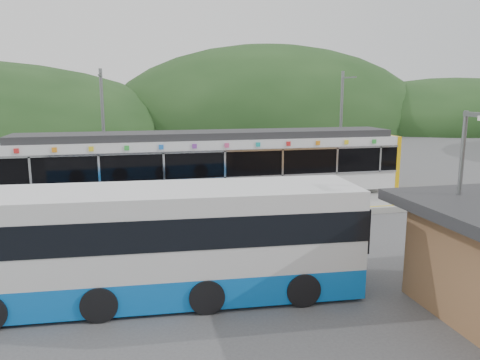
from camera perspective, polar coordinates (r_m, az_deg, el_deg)
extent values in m
plane|color=#4C4C4F|center=(19.67, 3.90, -6.39)|extent=(120.00, 120.00, 0.00)
ellipsoid|color=#1E3D19|center=(75.35, 3.51, 6.29)|extent=(52.00, 39.00, 26.00)
ellipsoid|color=#1E3D19|center=(83.32, 24.36, 5.79)|extent=(44.00, 33.00, 16.00)
cube|color=#9E9E99|center=(22.69, 1.46, -3.65)|extent=(26.00, 3.20, 0.30)
cube|color=yellow|center=(21.43, 2.34, -4.09)|extent=(26.00, 0.10, 0.01)
cube|color=black|center=(24.66, -17.52, -2.63)|extent=(3.20, 2.20, 0.56)
cube|color=black|center=(26.53, 9.26, -1.34)|extent=(3.20, 2.20, 0.56)
cube|color=silver|center=(24.75, -3.65, -0.35)|extent=(20.00, 2.90, 0.92)
cube|color=black|center=(24.55, -3.68, 2.37)|extent=(20.00, 2.96, 1.45)
cube|color=silver|center=(23.20, -3.04, 0.20)|extent=(20.00, 0.05, 0.10)
cube|color=silver|center=(22.99, -3.08, 3.51)|extent=(20.00, 0.05, 0.10)
cube|color=silver|center=(24.43, -3.71, 4.57)|extent=(20.00, 2.90, 0.45)
cube|color=#2D2D30|center=(24.39, -3.72, 5.52)|extent=(19.40, 2.50, 0.36)
cube|color=#EBB10C|center=(28.08, 17.16, 2.29)|extent=(0.24, 2.92, 3.00)
cube|color=black|center=(25.02, -27.12, 0.61)|extent=(0.20, 2.92, 3.00)
cube|color=silver|center=(23.18, -24.22, 0.95)|extent=(0.10, 0.05, 1.35)
cube|color=silver|center=(22.79, -16.80, 1.28)|extent=(0.10, 0.05, 1.35)
cube|color=silver|center=(22.79, -9.26, 1.60)|extent=(0.10, 0.05, 1.35)
cube|color=silver|center=(23.18, -1.84, 1.89)|extent=(0.10, 0.05, 1.35)
cube|color=silver|center=(23.94, 5.22, 2.13)|extent=(0.10, 0.05, 1.35)
cube|color=silver|center=(25.05, 11.75, 2.33)|extent=(0.10, 0.05, 1.35)
cube|color=silver|center=(26.19, 16.73, 2.46)|extent=(0.10, 0.05, 1.35)
cube|color=red|center=(23.16, -25.61, 3.22)|extent=(0.22, 0.04, 0.22)
cube|color=orange|center=(22.87, -21.69, 3.43)|extent=(0.22, 0.04, 0.22)
cube|color=yellow|center=(22.69, -17.69, 3.63)|extent=(0.22, 0.04, 0.22)
cube|color=green|center=(22.62, -13.64, 3.82)|extent=(0.22, 0.04, 0.22)
cube|color=blue|center=(22.66, -9.59, 3.98)|extent=(0.22, 0.04, 0.22)
cube|color=purple|center=(22.82, -5.57, 4.12)|extent=(0.22, 0.04, 0.22)
cube|color=#E54C8C|center=(23.08, -1.62, 4.25)|extent=(0.22, 0.04, 0.22)
cube|color=#19A5A5|center=(23.45, 2.23, 4.34)|extent=(0.22, 0.04, 0.22)
cube|color=red|center=(23.93, 5.93, 4.42)|extent=(0.22, 0.04, 0.22)
cube|color=orange|center=(24.49, 9.48, 4.48)|extent=(0.22, 0.04, 0.22)
cube|color=yellow|center=(25.15, 12.86, 4.52)|extent=(0.22, 0.04, 0.22)
cube|color=green|center=(25.89, 16.06, 4.54)|extent=(0.22, 0.04, 0.22)
cylinder|color=slate|center=(26.69, -16.28, 5.39)|extent=(0.18, 0.18, 7.00)
cube|color=slate|center=(25.81, -16.73, 12.10)|extent=(0.08, 1.80, 0.08)
cylinder|color=slate|center=(29.47, 12.18, 6.04)|extent=(0.18, 0.18, 7.00)
cube|color=slate|center=(28.68, 13.12, 12.08)|extent=(0.08, 1.80, 0.08)
cube|color=blue|center=(13.79, -10.38, -11.85)|extent=(11.71, 3.36, 0.84)
cube|color=silver|center=(13.49, -10.50, -8.55)|extent=(11.71, 3.36, 0.84)
cube|color=black|center=(13.24, -10.62, -5.11)|extent=(11.71, 3.40, 0.84)
cube|color=silver|center=(13.07, -10.73, -2.23)|extent=(11.71, 3.36, 0.53)
cylinder|color=black|center=(14.47, -26.76, -12.00)|extent=(1.12, 2.80, 0.95)
cylinder|color=black|center=(13.91, -16.14, -12.15)|extent=(1.12, 2.80, 0.95)
cylinder|color=black|center=(13.85, -4.59, -11.85)|extent=(1.12, 2.80, 0.95)
cylinder|color=black|center=(14.29, 6.18, -11.14)|extent=(1.12, 2.80, 0.95)
cylinder|color=slate|center=(14.25, 25.01, -3.02)|extent=(0.12, 0.12, 5.28)
cube|color=slate|center=(13.60, 26.89, 7.12)|extent=(0.17, 0.89, 0.12)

